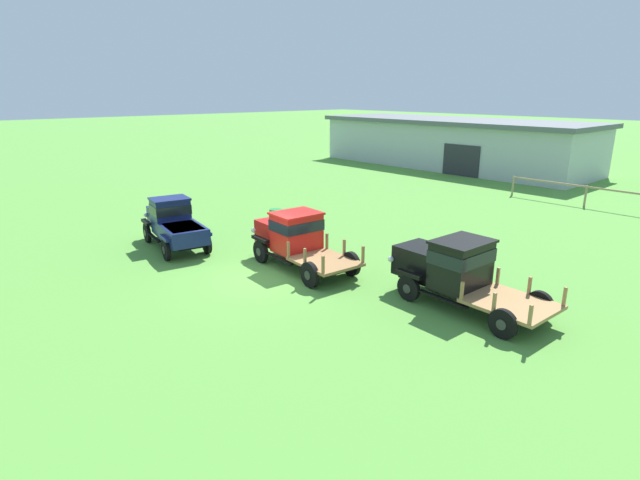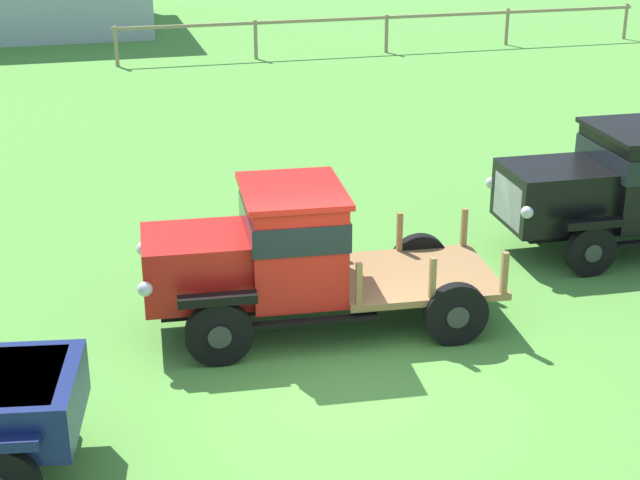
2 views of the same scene
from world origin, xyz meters
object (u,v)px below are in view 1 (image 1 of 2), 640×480
at_px(vintage_truck_foreground_near, 173,222).
at_px(oil_drum_beside_row, 276,218).
at_px(vintage_truck_second_in_line, 294,236).
at_px(vintage_truck_midrow_center, 454,268).
at_px(farm_shed, 452,143).

bearing_deg(vintage_truck_foreground_near, oil_drum_beside_row, 87.69).
height_order(vintage_truck_second_in_line, oil_drum_beside_row, vintage_truck_second_in_line).
bearing_deg(vintage_truck_second_in_line, vintage_truck_midrow_center, 13.76).
xyz_separation_m(farm_shed, vintage_truck_second_in_line, (11.16, -26.64, -0.94)).
distance_m(vintage_truck_foreground_near, oil_drum_beside_row, 5.24).
distance_m(vintage_truck_second_in_line, oil_drum_beside_row, 5.73).
distance_m(vintage_truck_second_in_line, vintage_truck_midrow_center, 6.23).
bearing_deg(oil_drum_beside_row, vintage_truck_second_in_line, -29.41).
bearing_deg(vintage_truck_foreground_near, vintage_truck_midrow_center, 19.09).
bearing_deg(oil_drum_beside_row, farm_shed, 104.57).
bearing_deg(farm_shed, vintage_truck_second_in_line, -67.28).
bearing_deg(vintage_truck_second_in_line, vintage_truck_foreground_near, -155.08).
distance_m(vintage_truck_midrow_center, oil_drum_beside_row, 11.11).
xyz_separation_m(farm_shed, vintage_truck_midrow_center, (17.21, -25.16, -0.94)).
bearing_deg(vintage_truck_midrow_center, vintage_truck_second_in_line, -166.24).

